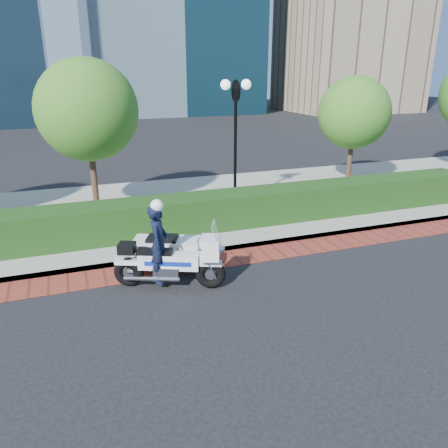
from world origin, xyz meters
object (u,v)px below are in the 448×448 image
object	(u,v)px
lamppost	(236,125)
police_motorcycle	(167,252)
tree_c	(354,113)
tree_b	(87,110)

from	to	relation	value
lamppost	police_motorcycle	distance (m)	5.92
tree_c	police_motorcycle	distance (m)	10.75
lamppost	tree_c	size ratio (longest dim) A/B	0.98
lamppost	tree_b	xyz separation A→B (m)	(-4.50, 1.30, 0.48)
tree_b	police_motorcycle	distance (m)	6.35
tree_c	lamppost	bearing A→B (deg)	-166.70
tree_b	tree_c	xyz separation A→B (m)	(10.00, -0.00, -0.39)
police_motorcycle	lamppost	bearing A→B (deg)	75.25
tree_b	tree_c	size ratio (longest dim) A/B	1.14
lamppost	tree_c	distance (m)	5.65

